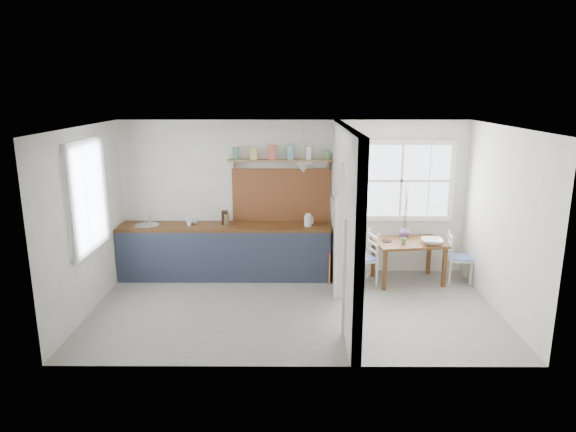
{
  "coord_description": "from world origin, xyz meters",
  "views": [
    {
      "loc": [
        -0.06,
        -6.88,
        3.09
      ],
      "look_at": [
        -0.09,
        0.55,
        1.24
      ],
      "focal_mm": 32.0,
      "sensor_mm": 36.0,
      "label": 1
    }
  ],
  "objects_px": {
    "vase": "(405,231)",
    "dining_table": "(408,261)",
    "chair_left": "(362,258)",
    "chair_right": "(459,257)",
    "kettle": "(308,220)"
  },
  "relations": [
    {
      "from": "chair_left",
      "to": "vase",
      "type": "xyz_separation_m",
      "value": [
        0.73,
        0.32,
        0.35
      ]
    },
    {
      "from": "chair_right",
      "to": "vase",
      "type": "relative_size",
      "value": 4.08
    },
    {
      "from": "kettle",
      "to": "vase",
      "type": "height_order",
      "value": "kettle"
    },
    {
      "from": "vase",
      "to": "dining_table",
      "type": "bearing_deg",
      "value": -84.03
    },
    {
      "from": "chair_right",
      "to": "kettle",
      "type": "distance_m",
      "value": 2.56
    },
    {
      "from": "dining_table",
      "to": "vase",
      "type": "relative_size",
      "value": 5.54
    },
    {
      "from": "dining_table",
      "to": "vase",
      "type": "distance_m",
      "value": 0.51
    },
    {
      "from": "chair_left",
      "to": "chair_right",
      "type": "distance_m",
      "value": 1.61
    },
    {
      "from": "kettle",
      "to": "vase",
      "type": "xyz_separation_m",
      "value": [
        1.61,
        0.07,
        -0.21
      ]
    },
    {
      "from": "kettle",
      "to": "vase",
      "type": "distance_m",
      "value": 1.63
    },
    {
      "from": "dining_table",
      "to": "kettle",
      "type": "bearing_deg",
      "value": 166.1
    },
    {
      "from": "chair_left",
      "to": "vase",
      "type": "height_order",
      "value": "vase"
    },
    {
      "from": "dining_table",
      "to": "kettle",
      "type": "height_order",
      "value": "kettle"
    },
    {
      "from": "kettle",
      "to": "dining_table",
      "type": "bearing_deg",
      "value": -11.22
    },
    {
      "from": "chair_left",
      "to": "chair_right",
      "type": "bearing_deg",
      "value": 77.42
    }
  ]
}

